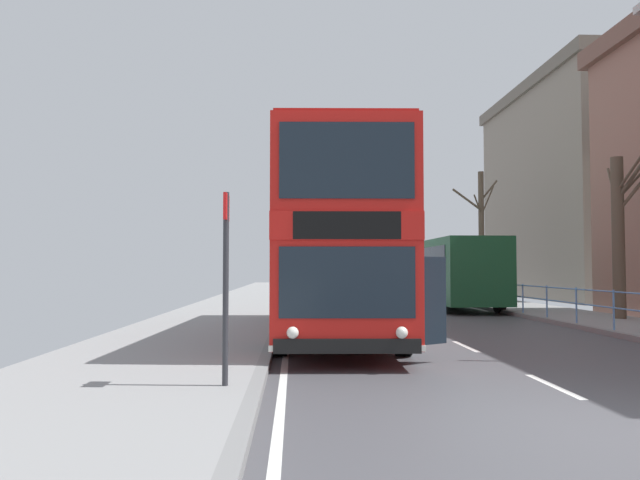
% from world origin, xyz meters
% --- Properties ---
extents(ground, '(15.80, 140.00, 0.20)m').
position_xyz_m(ground, '(-0.72, -0.00, 0.04)').
color(ground, '#48484D').
extents(double_decker_bus_main, '(3.25, 11.46, 4.42)m').
position_xyz_m(double_decker_bus_main, '(-2.75, 9.42, 2.32)').
color(double_decker_bus_main, red).
rests_on(double_decker_bus_main, ground).
extents(background_bus_far_lane, '(2.73, 9.60, 2.93)m').
position_xyz_m(background_bus_far_lane, '(3.02, 21.11, 1.61)').
color(background_bus_far_lane, '#19512D').
rests_on(background_bus_far_lane, ground).
extents(pedestrian_railing_far_kerb, '(0.05, 24.15, 1.04)m').
position_xyz_m(pedestrian_railing_far_kerb, '(4.45, 12.85, 0.84)').
color(pedestrian_railing_far_kerb, '#598CC6').
rests_on(pedestrian_railing_far_kerb, ground).
extents(bus_stop_sign_near, '(0.08, 0.44, 2.61)m').
position_xyz_m(bus_stop_sign_near, '(-4.71, 2.06, 1.75)').
color(bus_stop_sign_near, '#2D2D33').
rests_on(bus_stop_sign_near, ground).
extents(bare_tree_far_00, '(2.68, 1.76, 6.76)m').
position_xyz_m(bare_tree_far_00, '(6.13, 26.86, 3.72)').
color(bare_tree_far_00, brown).
rests_on(bare_tree_far_00, ground).
extents(bare_tree_far_01, '(1.25, 2.79, 5.28)m').
position_xyz_m(bare_tree_far_01, '(6.59, 13.30, 2.92)').
color(bare_tree_far_01, brown).
rests_on(bare_tree_far_01, ground).
extents(background_building_00, '(10.49, 16.33, 12.80)m').
position_xyz_m(background_building_00, '(14.90, 30.78, 6.43)').
color(background_building_00, gray).
rests_on(background_building_00, ground).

